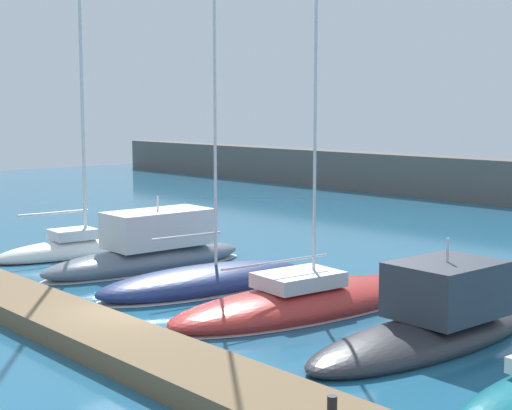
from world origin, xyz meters
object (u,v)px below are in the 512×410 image
Objects in this scene: sailboat_red_fourth at (306,301)px; motorboat_charcoal_fifth at (433,321)px; dock_bollard at (332,407)px; sailboat_navy_third at (205,280)px; sailboat_white_nearest at (76,248)px; motorboat_slate_second at (151,250)px.

sailboat_red_fourth reaches higher than motorboat_charcoal_fifth.
sailboat_navy_third is at bearing 152.31° from dock_bollard.
sailboat_white_nearest is 0.94× the size of sailboat_red_fourth.
motorboat_slate_second is 9.12m from sailboat_red_fourth.
sailboat_white_nearest is 9.16m from sailboat_navy_third.
motorboat_charcoal_fifth is (18.56, 0.97, 0.29)m from sailboat_white_nearest.
sailboat_red_fourth is at bearing 137.17° from dock_bollard.
motorboat_slate_second is at bearing -73.42° from sailboat_white_nearest.
motorboat_charcoal_fifth is at bearing 110.67° from dock_bollard.
sailboat_white_nearest is 1.74× the size of motorboat_slate_second.
sailboat_white_nearest is at bearing 97.13° from sailboat_navy_third.
sailboat_navy_third is at bearing -84.01° from sailboat_white_nearest.
sailboat_navy_third is (9.16, 0.16, 0.03)m from sailboat_white_nearest.
motorboat_charcoal_fifth reaches higher than dock_bollard.
sailboat_red_fourth is 10.36m from dock_bollard.
sailboat_navy_third reaches higher than motorboat_slate_second.
dock_bollard is at bearing -157.48° from motorboat_charcoal_fifth.
sailboat_red_fourth is 1.92× the size of motorboat_charcoal_fifth.
motorboat_charcoal_fifth is (9.41, 0.81, 0.26)m from sailboat_navy_third.
sailboat_red_fourth is at bearing -88.89° from motorboat_slate_second.
sailboat_white_nearest is 1.80× the size of motorboat_charcoal_fifth.
motorboat_slate_second is at bearing 156.87° from dock_bollard.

